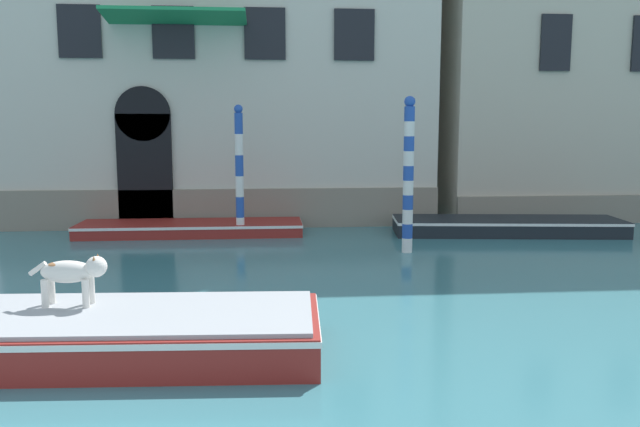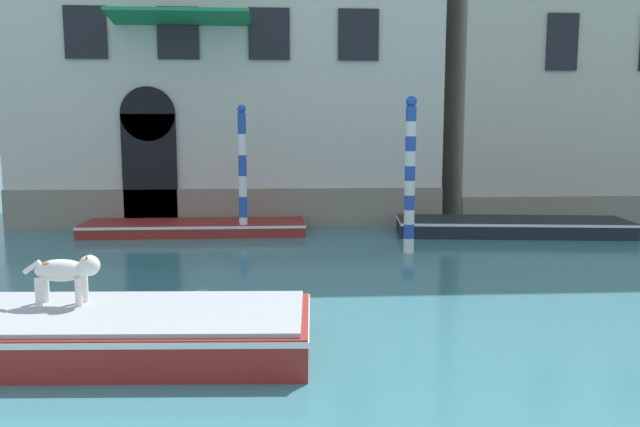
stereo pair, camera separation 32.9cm
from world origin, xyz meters
name	(u,v)px [view 1 (the left image)]	position (x,y,z in m)	size (l,w,h in m)	color
palazzo_right	(639,30)	(17.32, 19.38, 6.80)	(15.35, 6.13, 13.64)	#BCB29E
boat_foreground	(97,332)	(1.05, 5.19, 0.33)	(6.30, 2.56, 0.62)	maroon
dog_on_deck	(73,273)	(0.65, 5.56, 1.11)	(1.12, 0.37, 0.74)	silver
boat_moored_near_palazzo	(191,228)	(1.17, 15.20, 0.20)	(6.60, 1.78, 0.38)	maroon
boat_moored_far	(507,226)	(10.61, 14.51, 0.25)	(6.89, 2.58, 0.47)	black
mooring_pole_0	(408,175)	(7.00, 12.03, 2.00)	(0.28, 0.28, 3.95)	white
mooring_pole_2	(239,171)	(2.66, 14.54, 1.93)	(0.25, 0.25, 3.82)	white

